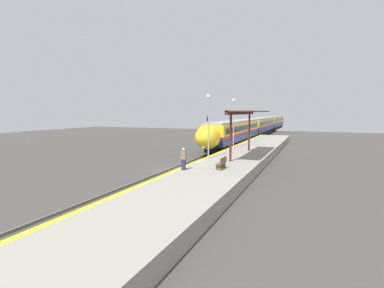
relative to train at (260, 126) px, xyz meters
name	(u,v)px	position (x,y,z in m)	size (l,w,h in m)	color
ground_plane	(181,169)	(0.00, -40.84, -2.19)	(120.00, 120.00, 0.00)	#423F3D
rail_left	(173,168)	(-0.72, -40.84, -2.12)	(0.08, 90.00, 0.15)	slate
rail_right	(188,169)	(0.72, -40.84, -2.12)	(0.08, 90.00, 0.15)	slate
train	(260,126)	(0.00, 0.00, 0.00)	(2.86, 70.78, 3.82)	black
platform_right	(227,168)	(4.25, -40.84, -1.74)	(5.20, 64.00, 0.91)	gray
platform_bench	(222,163)	(4.75, -43.89, -0.82)	(0.44, 1.59, 0.89)	brown
person_waiting	(184,159)	(2.27, -45.27, -0.45)	(0.36, 0.22, 1.62)	navy
railway_signal	(208,129)	(-2.58, -26.26, 0.59)	(0.28, 0.28, 4.58)	#59595E
lamppost_near	(209,122)	(2.15, -39.50, 1.98)	(0.36, 0.20, 5.75)	#9E9EA3
lamppost_mid	(234,120)	(2.15, -30.64, 1.98)	(0.36, 0.20, 5.75)	#9E9EA3
station_canopy	(247,114)	(4.95, -36.37, 2.72)	(2.02, 10.64, 4.32)	#511E19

